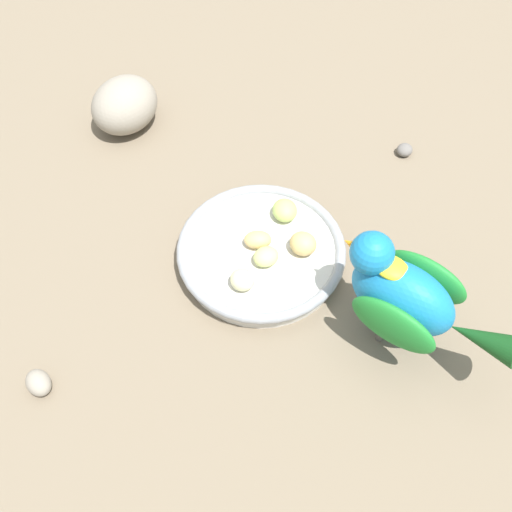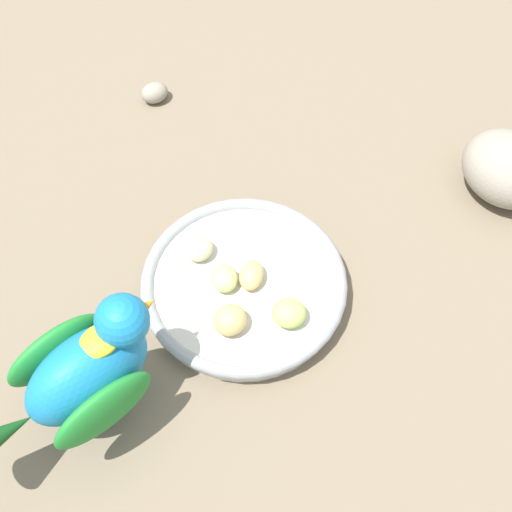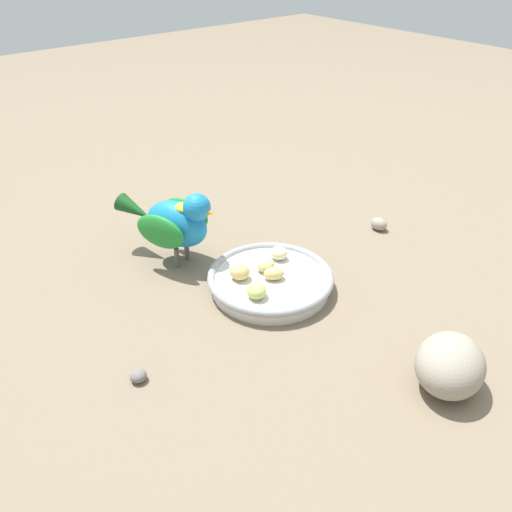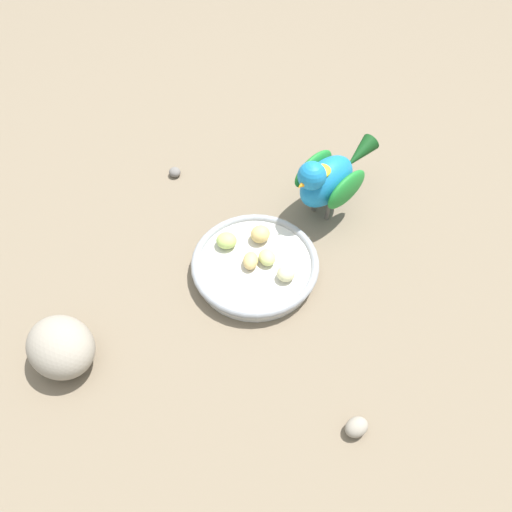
# 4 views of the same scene
# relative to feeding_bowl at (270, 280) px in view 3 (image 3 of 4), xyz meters

# --- Properties ---
(ground_plane) EXTENTS (4.00, 4.00, 0.00)m
(ground_plane) POSITION_rel_feeding_bowl_xyz_m (-0.01, -0.01, -0.02)
(ground_plane) COLOR #756651
(feeding_bowl) EXTENTS (0.20, 0.20, 0.03)m
(feeding_bowl) POSITION_rel_feeding_bowl_xyz_m (0.00, 0.00, 0.00)
(feeding_bowl) COLOR beige
(feeding_bowl) RESTS_ON ground_plane
(apple_piece_0) EXTENTS (0.03, 0.03, 0.02)m
(apple_piece_0) POSITION_rel_feeding_bowl_xyz_m (0.02, -0.01, 0.02)
(apple_piece_0) COLOR #C6D17A
(apple_piece_0) RESTS_ON feeding_bowl
(apple_piece_1) EXTENTS (0.04, 0.04, 0.03)m
(apple_piece_1) POSITION_rel_feeding_bowl_xyz_m (0.03, 0.04, 0.02)
(apple_piece_1) COLOR tan
(apple_piece_1) RESTS_ON feeding_bowl
(apple_piece_2) EXTENTS (0.04, 0.04, 0.02)m
(apple_piece_2) POSITION_rel_feeding_bowl_xyz_m (0.03, -0.05, 0.02)
(apple_piece_2) COLOR beige
(apple_piece_2) RESTS_ON feeding_bowl
(apple_piece_3) EXTENTS (0.04, 0.04, 0.02)m
(apple_piece_3) POSITION_rel_feeding_bowl_xyz_m (-0.01, 0.00, 0.02)
(apple_piece_3) COLOR tan
(apple_piece_3) RESTS_ON feeding_bowl
(apple_piece_4) EXTENTS (0.04, 0.04, 0.02)m
(apple_piece_4) POSITION_rel_feeding_bowl_xyz_m (-0.03, 0.05, 0.02)
(apple_piece_4) COLOR #B2CC66
(apple_piece_4) RESTS_ON feeding_bowl
(parrot) EXTENTS (0.19, 0.12, 0.14)m
(parrot) POSITION_rel_feeding_bowl_xyz_m (0.16, 0.07, 0.06)
(parrot) COLOR #59544C
(parrot) RESTS_ON ground_plane
(rock_large) EXTENTS (0.12, 0.13, 0.07)m
(rock_large) POSITION_rel_feeding_bowl_xyz_m (-0.30, -0.03, 0.02)
(rock_large) COLOR gray
(rock_large) RESTS_ON ground_plane
(pebble_0) EXTENTS (0.03, 0.03, 0.02)m
(pebble_0) POSITION_rel_feeding_bowl_xyz_m (0.01, -0.28, -0.00)
(pebble_0) COLOR gray
(pebble_0) RESTS_ON ground_plane
(pebble_1) EXTENTS (0.02, 0.02, 0.02)m
(pebble_1) POSITION_rel_feeding_bowl_xyz_m (-0.04, 0.26, -0.01)
(pebble_1) COLOR slate
(pebble_1) RESTS_ON ground_plane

